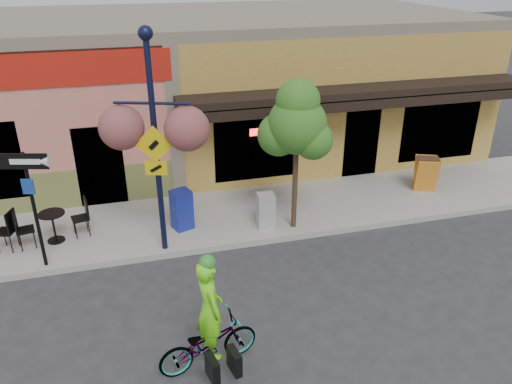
# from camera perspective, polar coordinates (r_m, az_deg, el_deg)

# --- Properties ---
(ground) EXTENTS (90.00, 90.00, 0.00)m
(ground) POSITION_cam_1_polar(r_m,az_deg,el_deg) (11.29, -1.26, -7.72)
(ground) COLOR #2D2D30
(ground) RESTS_ON ground
(sidewalk) EXTENTS (24.00, 3.00, 0.15)m
(sidewalk) POSITION_cam_1_polar(r_m,az_deg,el_deg) (12.93, -3.43, -2.75)
(sidewalk) COLOR #9E9B93
(sidewalk) RESTS_ON ground
(curb) EXTENTS (24.00, 0.12, 0.15)m
(curb) POSITION_cam_1_polar(r_m,az_deg,el_deg) (11.70, -1.92, -5.99)
(curb) COLOR #A8A59E
(curb) RESTS_ON ground
(building) EXTENTS (18.20, 8.20, 4.50)m
(building) POSITION_cam_1_polar(r_m,az_deg,el_deg) (17.28, -7.54, 12.10)
(building) COLOR #CD7265
(building) RESTS_ON ground
(bicycle) EXTENTS (1.77, 0.90, 0.89)m
(bicycle) POSITION_cam_1_polar(r_m,az_deg,el_deg) (8.54, -5.48, -16.82)
(bicycle) COLOR maroon
(bicycle) RESTS_ON ground
(cyclist_rider) EXTENTS (0.54, 0.71, 1.76)m
(cyclist_rider) POSITION_cam_1_polar(r_m,az_deg,el_deg) (8.26, -5.26, -14.51)
(cyclist_rider) COLOR #77FF1A
(cyclist_rider) RESTS_ON ground
(lamp_post) EXTENTS (1.67, 1.08, 4.86)m
(lamp_post) POSITION_cam_1_polar(r_m,az_deg,el_deg) (10.55, -11.37, 5.03)
(lamp_post) COLOR #101534
(lamp_post) RESTS_ON sidewalk
(one_way_sign) EXTENTS (1.01, 0.47, 2.58)m
(one_way_sign) POSITION_cam_1_polar(r_m,az_deg,el_deg) (11.14, -23.94, -2.05)
(one_way_sign) COLOR black
(one_way_sign) RESTS_ON sidewalk
(cafe_set_right) EXTENTS (1.72, 1.10, 0.95)m
(cafe_set_right) POSITION_cam_1_polar(r_m,az_deg,el_deg) (12.35, -22.18, -3.29)
(cafe_set_right) COLOR black
(cafe_set_right) RESTS_ON sidewalk
(newspaper_box_blue) EXTENTS (0.56, 0.53, 0.99)m
(newspaper_box_blue) POSITION_cam_1_polar(r_m,az_deg,el_deg) (12.11, -8.48, -2.00)
(newspaper_box_blue) COLOR navy
(newspaper_box_blue) RESTS_ON sidewalk
(newspaper_box_grey) EXTENTS (0.42, 0.39, 0.87)m
(newspaper_box_grey) POSITION_cam_1_polar(r_m,az_deg,el_deg) (12.07, 1.12, -2.14)
(newspaper_box_grey) COLOR #A5A5A5
(newspaper_box_grey) RESTS_ON sidewalk
(street_tree) EXTENTS (1.77, 1.77, 3.67)m
(street_tree) POSITION_cam_1_polar(r_m,az_deg,el_deg) (11.53, 4.59, 4.07)
(street_tree) COLOR #3D7A26
(street_tree) RESTS_ON sidewalk
(sandwich_board) EXTENTS (0.71, 0.63, 0.98)m
(sandwich_board) POSITION_cam_1_polar(r_m,az_deg,el_deg) (14.57, 18.96, 1.68)
(sandwich_board) COLOR orange
(sandwich_board) RESTS_ON sidewalk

